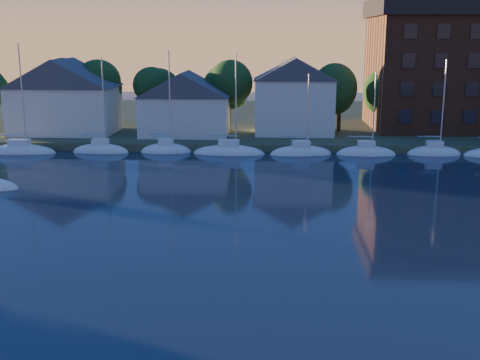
{
  "coord_description": "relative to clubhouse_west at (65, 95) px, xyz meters",
  "views": [
    {
      "loc": [
        4.87,
        -19.79,
        13.36
      ],
      "look_at": [
        2.79,
        22.0,
        3.37
      ],
      "focal_mm": 45.0,
      "sensor_mm": 36.0,
      "label": 1
    }
  ],
  "objects": [
    {
      "name": "shoreline_land",
      "position": [
        22.0,
        17.0,
        -5.93
      ],
      "size": [
        160.0,
        50.0,
        2.0
      ],
      "primitive_type": "cube",
      "color": "#333F25",
      "rests_on": "ground"
    },
    {
      "name": "clubhouse_centre",
      "position": [
        16.0,
        -1.0,
        -0.8
      ],
      "size": [
        11.55,
        8.4,
        8.08
      ],
      "color": "beige",
      "rests_on": "shoreline_land"
    },
    {
      "name": "wooden_dock",
      "position": [
        22.0,
        -6.0,
        -5.93
      ],
      "size": [
        120.0,
        3.0,
        1.0
      ],
      "primitive_type": "cube",
      "color": "brown",
      "rests_on": "ground"
    },
    {
      "name": "tree_line",
      "position": [
        24.0,
        5.0,
        1.24
      ],
      "size": [
        93.4,
        5.4,
        8.9
      ],
      "color": "#3D2C1B",
      "rests_on": "shoreline_land"
    },
    {
      "name": "moored_fleet",
      "position": [
        26.0,
        -9.0,
        -5.83
      ],
      "size": [
        95.5,
        2.4,
        12.05
      ],
      "color": "silver",
      "rests_on": "ground"
    },
    {
      "name": "clubhouse_west",
      "position": [
        0.0,
        0.0,
        0.0
      ],
      "size": [
        13.65,
        9.45,
        9.64
      ],
      "color": "beige",
      "rests_on": "shoreline_land"
    },
    {
      "name": "clubhouse_east",
      "position": [
        30.0,
        1.0,
        0.07
      ],
      "size": [
        10.5,
        8.4,
        9.8
      ],
      "color": "beige",
      "rests_on": "shoreline_land"
    }
  ]
}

